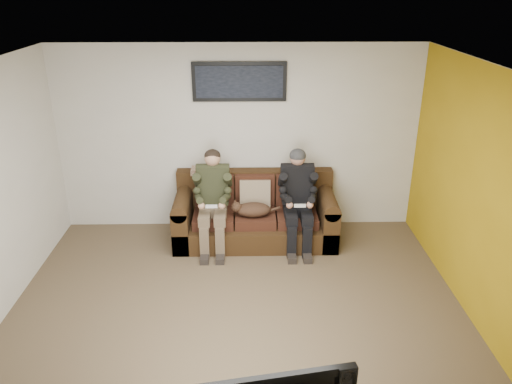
{
  "coord_description": "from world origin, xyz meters",
  "views": [
    {
      "loc": [
        0.11,
        -4.4,
        3.34
      ],
      "look_at": [
        0.22,
        1.2,
        0.95
      ],
      "focal_mm": 35.0,
      "sensor_mm": 36.0,
      "label": 1
    }
  ],
  "objects_px": {
    "person_right": "(298,194)",
    "cat": "(252,209)",
    "sofa": "(255,215)",
    "framed_poster": "(239,82)",
    "person_left": "(213,195)"
  },
  "relations": [
    {
      "from": "person_left",
      "to": "framed_poster",
      "type": "distance_m",
      "value": 1.53
    },
    {
      "from": "sofa",
      "to": "cat",
      "type": "height_order",
      "value": "sofa"
    },
    {
      "from": "person_left",
      "to": "sofa",
      "type": "bearing_deg",
      "value": 18.0
    },
    {
      "from": "cat",
      "to": "person_left",
      "type": "bearing_deg",
      "value": 172.9
    },
    {
      "from": "cat",
      "to": "framed_poster",
      "type": "distance_m",
      "value": 1.69
    },
    {
      "from": "person_right",
      "to": "cat",
      "type": "xyz_separation_m",
      "value": [
        -0.61,
        -0.06,
        -0.19
      ]
    },
    {
      "from": "person_right",
      "to": "framed_poster",
      "type": "relative_size",
      "value": 1.04
    },
    {
      "from": "sofa",
      "to": "person_right",
      "type": "xyz_separation_m",
      "value": [
        0.56,
        -0.18,
        0.39
      ]
    },
    {
      "from": "sofa",
      "to": "cat",
      "type": "distance_m",
      "value": 0.32
    },
    {
      "from": "sofa",
      "to": "person_right",
      "type": "distance_m",
      "value": 0.71
    },
    {
      "from": "sofa",
      "to": "cat",
      "type": "bearing_deg",
      "value": -101.22
    },
    {
      "from": "sofa",
      "to": "framed_poster",
      "type": "relative_size",
      "value": 1.74
    },
    {
      "from": "sofa",
      "to": "person_right",
      "type": "bearing_deg",
      "value": -17.97
    },
    {
      "from": "person_left",
      "to": "framed_poster",
      "type": "height_order",
      "value": "framed_poster"
    },
    {
      "from": "person_left",
      "to": "cat",
      "type": "relative_size",
      "value": 1.96
    }
  ]
}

